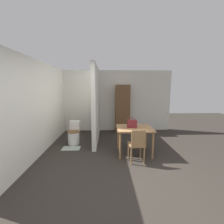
{
  "coord_description": "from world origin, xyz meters",
  "views": [
    {
      "loc": [
        -0.18,
        -2.51,
        1.77
      ],
      "look_at": [
        -0.05,
        1.6,
        1.12
      ],
      "focal_mm": 24.0,
      "sensor_mm": 36.0,
      "label": 1
    }
  ],
  "objects_px": {
    "wooden_cabinet": "(122,109)",
    "wooden_chair": "(137,144)",
    "toilet": "(74,134)",
    "handbag": "(132,124)",
    "dining_table": "(134,131)"
  },
  "relations": [
    {
      "from": "wooden_chair",
      "to": "wooden_cabinet",
      "type": "distance_m",
      "value": 2.67
    },
    {
      "from": "toilet",
      "to": "wooden_cabinet",
      "type": "xyz_separation_m",
      "value": [
        1.7,
        1.3,
        0.66
      ]
    },
    {
      "from": "dining_table",
      "to": "handbag",
      "type": "relative_size",
      "value": 3.37
    },
    {
      "from": "dining_table",
      "to": "toilet",
      "type": "xyz_separation_m",
      "value": [
        -1.82,
        0.8,
        -0.34
      ]
    },
    {
      "from": "handbag",
      "to": "wooden_cabinet",
      "type": "xyz_separation_m",
      "value": [
        -0.05,
        2.1,
        0.12
      ]
    },
    {
      "from": "dining_table",
      "to": "wooden_cabinet",
      "type": "xyz_separation_m",
      "value": [
        -0.12,
        2.1,
        0.31
      ]
    },
    {
      "from": "wooden_cabinet",
      "to": "wooden_chair",
      "type": "bearing_deg",
      "value": -88.01
    },
    {
      "from": "toilet",
      "to": "handbag",
      "type": "xyz_separation_m",
      "value": [
        1.75,
        -0.8,
        0.54
      ]
    },
    {
      "from": "toilet",
      "to": "wooden_cabinet",
      "type": "height_order",
      "value": "wooden_cabinet"
    },
    {
      "from": "toilet",
      "to": "wooden_cabinet",
      "type": "bearing_deg",
      "value": 37.48
    },
    {
      "from": "toilet",
      "to": "handbag",
      "type": "relative_size",
      "value": 2.53
    },
    {
      "from": "wooden_cabinet",
      "to": "dining_table",
      "type": "bearing_deg",
      "value": -86.8
    },
    {
      "from": "wooden_chair",
      "to": "toilet",
      "type": "relative_size",
      "value": 1.17
    },
    {
      "from": "dining_table",
      "to": "toilet",
      "type": "bearing_deg",
      "value": 156.21
    },
    {
      "from": "wooden_chair",
      "to": "toilet",
      "type": "distance_m",
      "value": 2.23
    }
  ]
}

